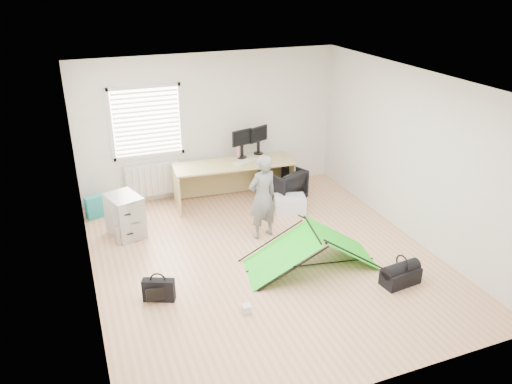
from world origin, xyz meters
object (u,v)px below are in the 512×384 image
object	(u,v)px
office_chair	(283,185)
kite	(312,248)
storage_crate	(290,204)
laptop_bag	(159,290)
monitor_left	(242,148)
person	(262,197)
duffel_bag	(400,276)
desk	(235,182)
filing_cabinet	(125,216)
monitor_right	(258,144)
thermos	(238,152)

from	to	relation	value
office_chair	kite	distance (m)	2.33
storage_crate	laptop_bag	distance (m)	3.26
monitor_left	laptop_bag	world-z (taller)	monitor_left
kite	storage_crate	xyz separation A→B (m)	(0.46, 1.76, -0.15)
person	duffel_bag	world-z (taller)	person
desk	office_chair	distance (m)	0.92
filing_cabinet	monitor_right	world-z (taller)	monitor_right
kite	storage_crate	size ratio (longest dim) A/B	3.60
office_chair	storage_crate	xyz separation A→B (m)	(-0.09, -0.51, -0.16)
filing_cabinet	person	world-z (taller)	person
office_chair	laptop_bag	world-z (taller)	office_chair
monitor_right	duffel_bag	size ratio (longest dim) A/B	0.78
desk	monitor_left	world-z (taller)	monitor_left
office_chair	duffel_bag	bearing A→B (deg)	75.11
monitor_right	filing_cabinet	bearing A→B (deg)	175.70
desk	monitor_right	distance (m)	0.89
filing_cabinet	person	distance (m)	2.28
storage_crate	laptop_bag	size ratio (longest dim) A/B	1.29
duffel_bag	monitor_right	bearing A→B (deg)	93.74
person	duffel_bag	xyz separation A→B (m)	(1.29, -1.98, -0.59)
filing_cabinet	monitor_right	size ratio (longest dim) A/B	1.68
office_chair	storage_crate	world-z (taller)	office_chair
person	thermos	bearing A→B (deg)	-109.10
monitor_left	monitor_right	bearing A→B (deg)	-0.78
person	office_chair	bearing A→B (deg)	-140.31
monitor_left	monitor_right	xyz separation A→B (m)	(0.37, 0.10, -0.00)
office_chair	kite	xyz separation A→B (m)	(-0.55, -2.27, -0.01)
monitor_left	person	size ratio (longest dim) A/B	0.30
monitor_right	person	size ratio (longest dim) A/B	0.30
filing_cabinet	monitor_left	xyz separation A→B (m)	(2.34, 0.84, 0.61)
monitor_left	storage_crate	size ratio (longest dim) A/B	0.78
thermos	duffel_bag	xyz separation A→B (m)	(1.10, -3.68, -0.76)
desk	kite	world-z (taller)	desk
thermos	storage_crate	size ratio (longest dim) A/B	0.42
laptop_bag	duffel_bag	size ratio (longest dim) A/B	0.77
laptop_bag	duffel_bag	distance (m)	3.34
filing_cabinet	kite	bearing A→B (deg)	-56.82
desk	laptop_bag	size ratio (longest dim) A/B	5.31
filing_cabinet	kite	world-z (taller)	filing_cabinet
monitor_left	kite	size ratio (longest dim) A/B	0.22
monitor_left	laptop_bag	size ratio (longest dim) A/B	1.01
kite	duffel_bag	size ratio (longest dim) A/B	3.60
monitor_left	duffel_bag	size ratio (longest dim) A/B	0.78
desk	thermos	distance (m)	0.57
monitor_right	duffel_bag	xyz separation A→B (m)	(0.66, -3.76, -0.85)
laptop_bag	monitor_left	bearing A→B (deg)	75.72
desk	person	distance (m)	1.50
kite	storage_crate	bearing A→B (deg)	85.84
person	kite	size ratio (longest dim) A/B	0.72
desk	kite	bearing A→B (deg)	-79.05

